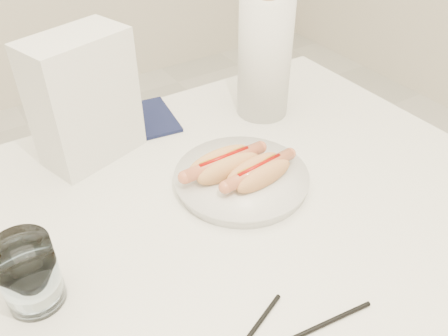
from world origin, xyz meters
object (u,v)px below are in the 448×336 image
hotdog_right (259,173)px  napkin_box (84,99)px  paper_towel_roll (265,59)px  plate (241,180)px  water_glass (29,273)px  hotdog_left (224,165)px  table (184,248)px

hotdog_right → napkin_box: napkin_box is taller
hotdog_right → paper_towel_roll: size_ratio=0.61×
plate → water_glass: (-0.38, -0.06, 0.04)m
plate → paper_towel_roll: 0.29m
hotdog_right → water_glass: (-0.39, -0.03, 0.01)m
hotdog_right → paper_towel_roll: bearing=46.0°
hotdog_right → napkin_box: 0.34m
hotdog_left → hotdog_right: (0.04, -0.05, -0.00)m
paper_towel_roll → napkin_box: bearing=172.9°
table → plate: (0.14, 0.03, 0.07)m
plate → napkin_box: (-0.19, 0.24, 0.11)m
water_glass → paper_towel_roll: size_ratio=0.43×
hotdog_left → hotdog_right: bearing=-52.9°
plate → water_glass: bearing=-171.7°
water_glass → plate: bearing=8.3°
hotdog_left → paper_towel_roll: bearing=38.0°
table → napkin_box: (-0.05, 0.27, 0.18)m
table → plate: size_ratio=5.14×
water_glass → paper_towel_roll: bearing=23.4°
hotdog_left → water_glass: 0.36m
napkin_box → table: bearing=-97.2°
table → napkin_box: bearing=100.7°
hotdog_left → paper_towel_roll: paper_towel_roll is taller
plate → table: bearing=-167.2°
hotdog_right → water_glass: 0.40m
water_glass → paper_towel_roll: 0.62m
plate → hotdog_right: bearing=-61.5°
table → hotdog_right: 0.18m
table → napkin_box: size_ratio=4.96×
table → plate: bearing=12.8°
hotdog_left → water_glass: bearing=-168.7°
plate → paper_towel_roll: bearing=45.6°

